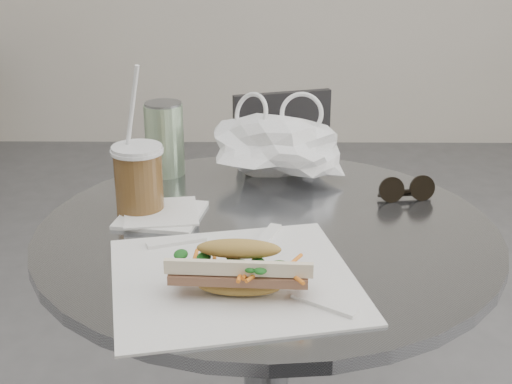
{
  "coord_description": "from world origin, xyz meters",
  "views": [
    {
      "loc": [
        -0.01,
        -0.87,
        1.23
      ],
      "look_at": [
        -0.02,
        0.23,
        0.79
      ],
      "focal_mm": 50.0,
      "sensor_mm": 36.0,
      "label": 1
    }
  ],
  "objects_px": {
    "chair_far": "(296,234)",
    "iced_coffee": "(139,179)",
    "cafe_table": "(266,367)",
    "banh_mi": "(239,269)",
    "drink_can": "(165,139)",
    "sunglasses": "(406,191)"
  },
  "relations": [
    {
      "from": "sunglasses",
      "to": "iced_coffee",
      "type": "bearing_deg",
      "value": 178.19
    },
    {
      "from": "cafe_table",
      "to": "chair_far",
      "type": "xyz_separation_m",
      "value": [
        0.09,
        0.87,
        -0.14
      ]
    },
    {
      "from": "banh_mi",
      "to": "sunglasses",
      "type": "bearing_deg",
      "value": 53.02
    },
    {
      "from": "banh_mi",
      "to": "sunglasses",
      "type": "height_order",
      "value": "banh_mi"
    },
    {
      "from": "cafe_table",
      "to": "chair_far",
      "type": "relative_size",
      "value": 1.05
    },
    {
      "from": "sunglasses",
      "to": "drink_can",
      "type": "height_order",
      "value": "drink_can"
    },
    {
      "from": "cafe_table",
      "to": "banh_mi",
      "type": "bearing_deg",
      "value": -100.08
    },
    {
      "from": "cafe_table",
      "to": "sunglasses",
      "type": "height_order",
      "value": "sunglasses"
    },
    {
      "from": "iced_coffee",
      "to": "sunglasses",
      "type": "height_order",
      "value": "iced_coffee"
    },
    {
      "from": "banh_mi",
      "to": "drink_can",
      "type": "bearing_deg",
      "value": 111.63
    },
    {
      "from": "chair_far",
      "to": "iced_coffee",
      "type": "distance_m",
      "value": 0.99
    },
    {
      "from": "banh_mi",
      "to": "drink_can",
      "type": "height_order",
      "value": "drink_can"
    },
    {
      "from": "chair_far",
      "to": "drink_can",
      "type": "height_order",
      "value": "drink_can"
    },
    {
      "from": "chair_far",
      "to": "banh_mi",
      "type": "height_order",
      "value": "banh_mi"
    },
    {
      "from": "iced_coffee",
      "to": "sunglasses",
      "type": "relative_size",
      "value": 2.46
    },
    {
      "from": "chair_far",
      "to": "iced_coffee",
      "type": "relative_size",
      "value": 2.8
    },
    {
      "from": "iced_coffee",
      "to": "sunglasses",
      "type": "bearing_deg",
      "value": 7.54
    },
    {
      "from": "cafe_table",
      "to": "iced_coffee",
      "type": "distance_m",
      "value": 0.41
    },
    {
      "from": "iced_coffee",
      "to": "cafe_table",
      "type": "bearing_deg",
      "value": -15.76
    },
    {
      "from": "banh_mi",
      "to": "sunglasses",
      "type": "relative_size",
      "value": 2.21
    },
    {
      "from": "cafe_table",
      "to": "chair_far",
      "type": "bearing_deg",
      "value": 83.92
    },
    {
      "from": "cafe_table",
      "to": "drink_can",
      "type": "relative_size",
      "value": 5.27
    }
  ]
}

